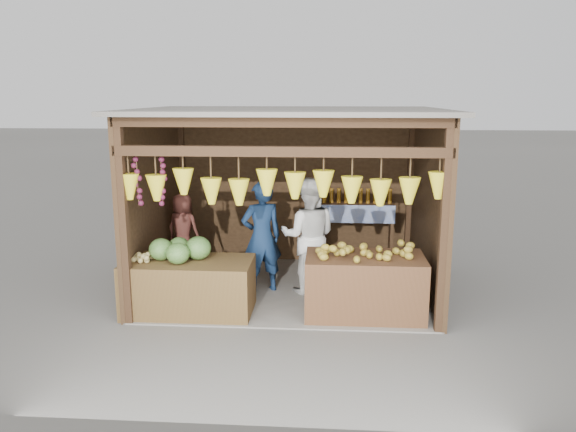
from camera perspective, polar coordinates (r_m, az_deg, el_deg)
The scene contains 12 objects.
ground at distance 8.49m, azimuth 0.10°, elevation -7.39°, with size 80.00×80.00×0.00m, color #514F49.
stall_structure at distance 8.04m, azimuth -0.16°, elevation 3.76°, with size 4.30×3.30×2.66m.
back_shelf at distance 9.48m, azimuth 6.98°, elevation 0.10°, with size 1.25×0.32×1.32m.
counter_left at distance 7.60m, azimuth -10.01°, elevation -7.09°, with size 1.68×0.85×0.72m, color #50371A.
counter_right at distance 7.44m, azimuth 7.76°, elevation -7.07°, with size 1.53×0.85×0.81m, color #492C18.
stool at distance 8.94m, azimuth -10.44°, elevation -5.68°, with size 0.29×0.29×0.27m, color black.
man_standing at distance 8.14m, azimuth -2.70°, elevation -2.17°, with size 0.60×0.40×1.66m, color #142A4D.
woman_standing at distance 8.11m, azimuth 2.12°, elevation -2.04°, with size 0.83×0.65×1.71m, color white.
vendor_seated at distance 8.75m, azimuth -10.61°, elevation -1.35°, with size 0.55×0.36×1.12m, color #592B23.
melon_pile at distance 7.50m, azimuth -10.90°, elevation -3.21°, with size 1.00×0.50×0.32m, color #144412, non-canonical shape.
tanfruit_pile at distance 7.58m, azimuth -14.70°, elevation -3.98°, with size 0.34×0.40×0.13m, color olive, non-canonical shape.
mango_pile at distance 7.25m, azimuth 7.94°, elevation -3.32°, with size 1.40×0.64×0.22m, color #BD6519, non-canonical shape.
Camera 1 is at (0.55, -7.98, 2.85)m, focal length 35.00 mm.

